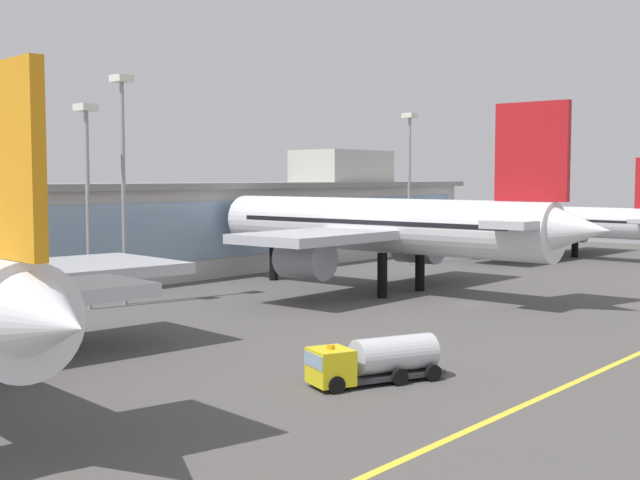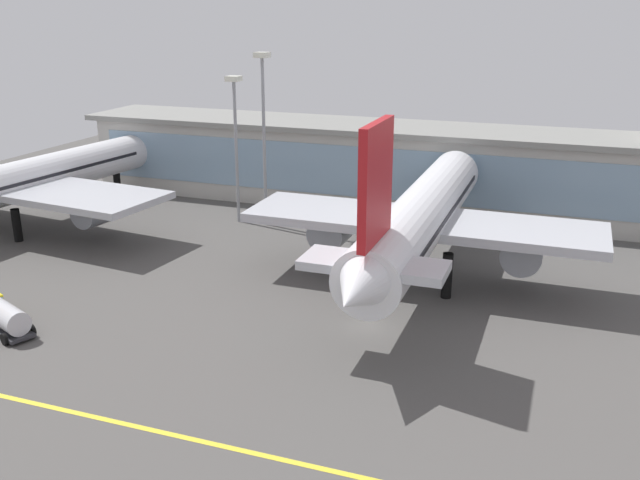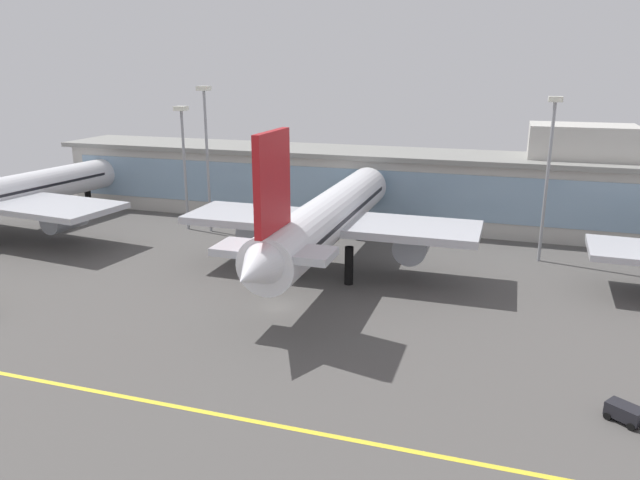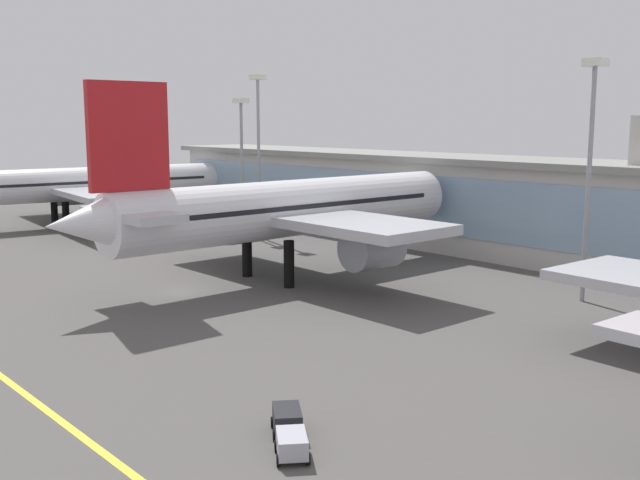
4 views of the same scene
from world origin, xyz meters
TOP-DOWN VIEW (x-y plane):
  - ground_plane at (0.00, 0.00)m, footprint 180.00×180.00m
  - terminal_building at (1.80, 42.30)m, footprint 116.72×14.00m
  - airliner_near_left at (-52.93, 13.00)m, footprint 44.09×58.00m
  - airliner_near_right at (1.92, 12.77)m, footprint 38.31×53.13m
  - baggage_tug_near at (34.99, -14.05)m, footprint 5.47×4.46m
  - apron_light_mast_west at (-27.06, 26.98)m, footprint 1.80×1.80m
  - apron_light_mast_centre at (28.62, 26.90)m, footprint 1.80×1.80m
  - apron_light_mast_east at (-22.81, 26.95)m, footprint 1.80×1.80m

SIDE VIEW (x-z plane):
  - ground_plane at x=0.00m, z-range 0.00..0.00m
  - baggage_tug_near at x=34.99m, z-range 0.09..1.49m
  - airliner_near_left at x=-52.93m, z-range -2.45..15.69m
  - terminal_building at x=1.80m, z-range -2.09..15.47m
  - airliner_near_right at x=1.92m, z-range -2.74..17.77m
  - apron_light_mast_west at x=-27.06m, z-range 3.44..23.69m
  - apron_light_mast_centre at x=28.62m, z-range 3.59..26.17m
  - apron_light_mast_east at x=-22.81m, z-range 3.63..27.04m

